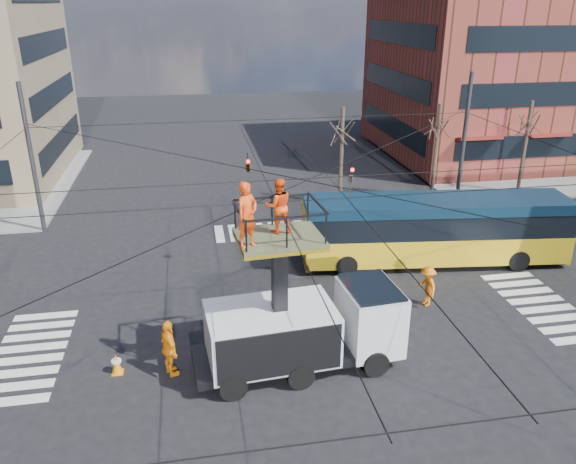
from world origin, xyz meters
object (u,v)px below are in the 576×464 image
Objects in this scene: traffic_cone at (117,364)px; flagger at (427,286)px; utility_truck at (303,310)px; city_bus at (434,228)px; worker_ground at (169,349)px.

flagger is at bearing 11.84° from traffic_cone.
utility_truck is at bearing -5.89° from traffic_cone.
utility_truck is at bearing -131.19° from city_bus.
city_bus reaches higher than worker_ground.
traffic_cone is at bearing 169.64° from utility_truck.
worker_ground is (-4.44, 0.24, -1.14)m from utility_truck.
city_bus is at bearing -83.24° from worker_ground.
traffic_cone is at bearing -148.82° from city_bus.
utility_truck is 0.57× the size of city_bus.
utility_truck reaches higher than traffic_cone.
worker_ground is at bearing -144.26° from city_bus.
traffic_cone is 1.96m from worker_ground.
flagger is at bearing 24.04° from utility_truck.
flagger is (5.85, 3.18, -1.29)m from utility_truck.
worker_ground is at bearing 172.38° from utility_truck.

